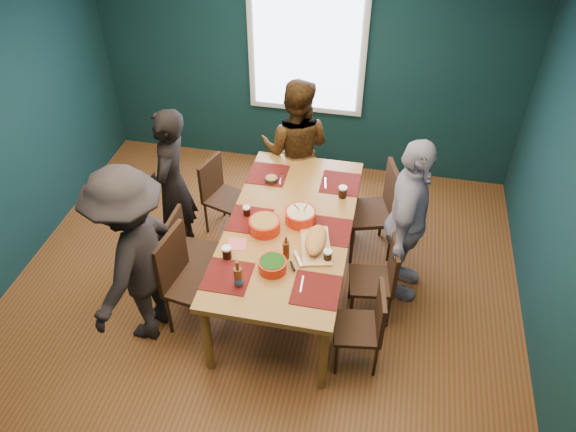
% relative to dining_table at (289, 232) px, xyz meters
% --- Properties ---
extents(room, '(5.01, 5.01, 2.71)m').
position_rel_dining_table_xyz_m(room, '(-0.25, 0.01, 0.60)').
color(room, brown).
rests_on(room, ground).
extents(dining_table, '(1.12, 2.23, 0.85)m').
position_rel_dining_table_xyz_m(dining_table, '(0.00, 0.00, 0.00)').
color(dining_table, '#A06E30').
rests_on(dining_table, floor).
extents(chair_left_far, '(0.49, 0.49, 0.86)m').
position_rel_dining_table_xyz_m(chair_left_far, '(-0.93, 0.79, -0.26)').
color(chair_left_far, '#311C10').
rests_on(chair_left_far, floor).
extents(chair_left_mid, '(0.39, 0.39, 0.84)m').
position_rel_dining_table_xyz_m(chair_left_mid, '(-0.99, -0.09, -0.27)').
color(chair_left_mid, '#311C10').
rests_on(chair_left_mid, floor).
extents(chair_left_near, '(0.53, 0.53, 1.02)m').
position_rel_dining_table_xyz_m(chair_left_near, '(-0.83, -0.56, -0.17)').
color(chair_left_near, '#311C10').
rests_on(chair_left_near, floor).
extents(chair_right_far, '(0.58, 0.58, 1.02)m').
position_rel_dining_table_xyz_m(chair_right_far, '(0.78, 0.77, -0.17)').
color(chair_right_far, '#311C10').
rests_on(chair_right_far, floor).
extents(chair_right_mid, '(0.44, 0.44, 0.87)m').
position_rel_dining_table_xyz_m(chair_right_mid, '(0.87, -0.12, -0.26)').
color(chair_right_mid, '#311C10').
rests_on(chair_right_mid, floor).
extents(chair_right_near, '(0.44, 0.44, 0.85)m').
position_rel_dining_table_xyz_m(chair_right_near, '(0.80, -0.68, -0.27)').
color(chair_right_near, '#311C10').
rests_on(chair_right_near, floor).
extents(person_far_left, '(0.44, 0.63, 1.66)m').
position_rel_dining_table_xyz_m(person_far_left, '(-1.26, 0.37, 0.06)').
color(person_far_left, black).
rests_on(person_far_left, floor).
extents(person_back, '(0.80, 0.63, 1.63)m').
position_rel_dining_table_xyz_m(person_back, '(-0.19, 1.28, 0.05)').
color(person_back, black).
rests_on(person_back, floor).
extents(person_right, '(0.53, 1.04, 1.71)m').
position_rel_dining_table_xyz_m(person_right, '(1.04, 0.25, 0.09)').
color(person_right, white).
rests_on(person_right, floor).
extents(person_near_left, '(0.79, 1.21, 1.76)m').
position_rel_dining_table_xyz_m(person_near_left, '(-1.18, -0.71, 0.12)').
color(person_near_left, black).
rests_on(person_near_left, floor).
extents(bowl_salad, '(0.28, 0.28, 0.12)m').
position_rel_dining_table_xyz_m(bowl_salad, '(-0.20, -0.11, 0.14)').
color(bowl_salad, red).
rests_on(bowl_salad, dining_table).
extents(bowl_dumpling, '(0.28, 0.28, 0.26)m').
position_rel_dining_table_xyz_m(bowl_dumpling, '(0.09, 0.08, 0.14)').
color(bowl_dumpling, red).
rests_on(bowl_dumpling, dining_table).
extents(bowl_herbs, '(0.24, 0.24, 0.10)m').
position_rel_dining_table_xyz_m(bowl_herbs, '(-0.02, -0.57, 0.14)').
color(bowl_herbs, red).
rests_on(bowl_herbs, dining_table).
extents(cutting_board, '(0.35, 0.62, 0.13)m').
position_rel_dining_table_xyz_m(cutting_board, '(0.28, -0.23, 0.14)').
color(cutting_board, tan).
rests_on(cutting_board, dining_table).
extents(small_bowl, '(0.13, 0.13, 0.05)m').
position_rel_dining_table_xyz_m(small_bowl, '(-0.31, 0.61, 0.11)').
color(small_bowl, black).
rests_on(small_bowl, dining_table).
extents(beer_bottle_a, '(0.07, 0.07, 0.27)m').
position_rel_dining_table_xyz_m(beer_bottle_a, '(-0.25, -0.80, 0.18)').
color(beer_bottle_a, '#4D260D').
rests_on(beer_bottle_a, dining_table).
extents(beer_bottle_b, '(0.06, 0.06, 0.23)m').
position_rel_dining_table_xyz_m(beer_bottle_b, '(0.06, -0.40, 0.17)').
color(beer_bottle_b, '#4D260D').
rests_on(beer_bottle_b, dining_table).
extents(cola_glass_a, '(0.08, 0.08, 0.12)m').
position_rel_dining_table_xyz_m(cola_glass_a, '(-0.43, -0.51, 0.14)').
color(cola_glass_a, black).
rests_on(cola_glass_a, dining_table).
extents(cola_glass_b, '(0.08, 0.08, 0.11)m').
position_rel_dining_table_xyz_m(cola_glass_b, '(0.40, -0.37, 0.14)').
color(cola_glass_b, black).
rests_on(cola_glass_b, dining_table).
extents(cola_glass_c, '(0.08, 0.08, 0.11)m').
position_rel_dining_table_xyz_m(cola_glass_c, '(0.41, 0.51, 0.14)').
color(cola_glass_c, black).
rests_on(cola_glass_c, dining_table).
extents(cola_glass_d, '(0.07, 0.07, 0.10)m').
position_rel_dining_table_xyz_m(cola_glass_d, '(-0.41, 0.06, 0.13)').
color(cola_glass_d, black).
rests_on(cola_glass_d, dining_table).
extents(napkin_a, '(0.20, 0.20, 0.00)m').
position_rel_dining_table_xyz_m(napkin_a, '(0.32, 0.02, 0.08)').
color(napkin_a, '#E5606A').
rests_on(napkin_a, dining_table).
extents(napkin_b, '(0.18, 0.18, 0.00)m').
position_rel_dining_table_xyz_m(napkin_b, '(-0.40, -0.34, 0.08)').
color(napkin_b, '#E5606A').
rests_on(napkin_b, dining_table).
extents(napkin_c, '(0.20, 0.20, 0.00)m').
position_rel_dining_table_xyz_m(napkin_c, '(0.37, -0.73, 0.08)').
color(napkin_c, '#E5606A').
rests_on(napkin_c, dining_table).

